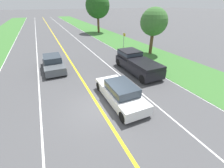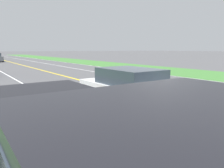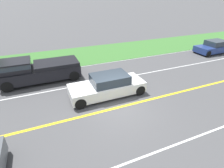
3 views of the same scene
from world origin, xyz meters
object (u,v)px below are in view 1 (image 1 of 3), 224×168
object	(u,v)px
dog	(139,94)
pickup_truck	(136,62)
roadside_tree_right_near	(154,22)
street_sign	(124,39)
ego_car	(120,93)
roadside_tree_right_far	(98,6)
oncoming_car	(53,63)

from	to	relation	value
dog	pickup_truck	xyz separation A→B (m)	(2.64, 4.41, 0.42)
roadside_tree_right_near	street_sign	distance (m)	4.92
pickup_truck	street_sign	size ratio (longest dim) A/B	2.45
ego_car	pickup_truck	xyz separation A→B (m)	(3.84, 4.02, 0.25)
street_sign	dog	bearing A→B (deg)	-114.27
street_sign	pickup_truck	bearing A→B (deg)	-110.27
dog	pickup_truck	bearing A→B (deg)	71.55
dog	street_sign	size ratio (longest dim) A/B	0.47
dog	roadside_tree_right_far	size ratio (longest dim) A/B	0.13
roadside_tree_right_near	oncoming_car	bearing A→B (deg)	-178.18
ego_car	roadside_tree_right_near	size ratio (longest dim) A/B	0.84
dog	street_sign	bearing A→B (deg)	78.14
roadside_tree_right_far	dog	bearing A→B (deg)	-104.60
street_sign	roadside_tree_right_near	bearing A→B (deg)	-61.03
oncoming_car	roadside_tree_right_far	bearing A→B (deg)	-121.96
dog	roadside_tree_right_near	world-z (taller)	roadside_tree_right_near
dog	pickup_truck	world-z (taller)	pickup_truck
ego_car	oncoming_car	bearing A→B (deg)	114.23
roadside_tree_right_near	roadside_tree_right_far	size ratio (longest dim) A/B	0.69
oncoming_car	roadside_tree_right_near	xyz separation A→B (m)	(12.35, 0.39, 3.30)
roadside_tree_right_far	pickup_truck	bearing A→B (deg)	-101.05
ego_car	street_sign	world-z (taller)	street_sign
ego_car	dog	bearing A→B (deg)	-18.06
oncoming_car	street_sign	bearing A→B (deg)	-158.35
dog	pickup_truck	distance (m)	5.16
ego_car	roadside_tree_right_far	bearing A→B (deg)	72.81
ego_car	pickup_truck	world-z (taller)	pickup_truck
roadside_tree_right_far	street_sign	distance (m)	15.50
ego_car	roadside_tree_right_far	size ratio (longest dim) A/B	0.58
ego_car	oncoming_car	xyz separation A→B (m)	(-3.54, 7.85, 0.00)
roadside_tree_right_near	street_sign	xyz separation A→B (m)	(-2.05, 3.70, -2.52)
oncoming_car	street_sign	xyz separation A→B (m)	(10.30, 4.09, 0.78)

